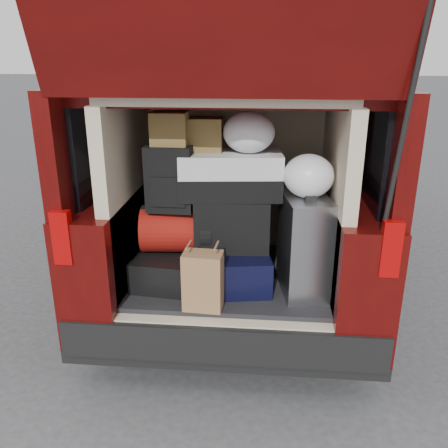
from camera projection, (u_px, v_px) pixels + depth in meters
The scene contains 15 objects.
ground at pixel (227, 367), 3.13m from camera, with size 80.00×80.00×0.00m, color #353537.
minivan at pixel (243, 167), 4.55m from camera, with size 1.90×5.35×2.77m.
load_floor at pixel (230, 309), 3.29m from camera, with size 1.24×1.05×0.55m, color black.
black_hardshell at pixel (168, 266), 3.08m from camera, with size 0.36×0.50×0.20m, color black.
navy_hardshell at pixel (233, 266), 3.04m from camera, with size 0.43×0.53×0.23m, color black.
silver_roller at pixel (304, 245), 2.87m from camera, with size 0.25×0.41×0.61m, color silver.
kraft_bag at pixel (203, 281), 2.71m from camera, with size 0.22×0.14×0.35m, color olive.
red_duffel at pixel (177, 229), 3.01m from camera, with size 0.44×0.29×0.29m, color maroon.
black_soft_case at pixel (232, 223), 2.97m from camera, with size 0.46×0.28×0.33m, color black.
backpack at pixel (170, 179), 2.85m from camera, with size 0.28×0.17×0.40m, color black.
twotone_duffel at pixel (230, 175), 2.89m from camera, with size 0.62×0.32×0.28m, color silver.
grocery_sack_lower at pixel (170, 128), 2.77m from camera, with size 0.21×0.17×0.19m, color brown.
grocery_sack_upper at pixel (206, 134), 2.85m from camera, with size 0.20×0.16×0.20m, color brown.
plastic_bag_center at pixel (249, 132), 2.79m from camera, with size 0.31×0.29×0.24m, color white.
plastic_bag_right at pixel (309, 176), 2.72m from camera, with size 0.29×0.27×0.25m, color white.
Camera 1 is at (0.22, -2.61, 1.96)m, focal length 38.00 mm.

